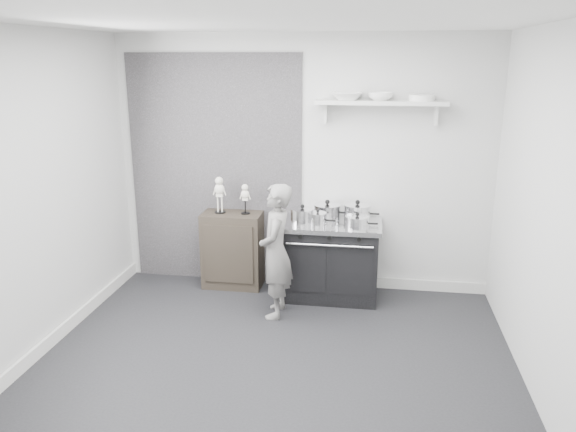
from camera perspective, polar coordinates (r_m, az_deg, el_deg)
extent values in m
plane|color=black|center=(4.80, -1.58, -14.95)|extent=(4.00, 4.00, 0.00)
cube|color=silver|center=(6.00, 1.41, 5.25)|extent=(4.00, 0.02, 2.70)
cube|color=silver|center=(2.62, -8.98, -9.40)|extent=(4.00, 0.02, 2.70)
cube|color=silver|center=(5.02, -24.79, 1.65)|extent=(0.02, 3.60, 2.70)
cube|color=silver|center=(4.38, 24.97, -0.30)|extent=(0.02, 3.60, 2.70)
cube|color=silver|center=(4.12, -1.89, 19.24)|extent=(4.00, 3.60, 0.02)
cube|color=black|center=(6.20, -7.38, 4.53)|extent=(1.90, 0.02, 2.50)
cube|color=silver|center=(6.31, 10.41, -6.72)|extent=(2.00, 0.03, 0.12)
cube|color=silver|center=(5.44, -23.01, -11.62)|extent=(0.03, 3.60, 0.12)
cube|color=silver|center=(5.73, 9.39, 11.31)|extent=(1.30, 0.26, 0.04)
cube|color=silver|center=(5.84, 3.84, 10.38)|extent=(0.03, 0.12, 0.20)
cube|color=silver|center=(5.84, 14.81, 9.90)|extent=(0.03, 0.12, 0.20)
cube|color=black|center=(5.92, 4.41, -4.66)|extent=(0.96, 0.58, 0.77)
cube|color=silver|center=(5.79, 4.49, -0.88)|extent=(1.02, 0.61, 0.05)
cube|color=black|center=(5.66, 1.84, -5.38)|extent=(0.40, 0.02, 0.50)
cube|color=black|center=(5.63, 6.52, -5.61)|extent=(0.40, 0.02, 0.50)
cylinder|color=silver|center=(5.52, 4.21, -3.01)|extent=(0.86, 0.02, 0.02)
cylinder|color=black|center=(5.54, 1.27, -2.07)|extent=(0.04, 0.03, 0.04)
cylinder|color=black|center=(5.51, 4.24, -2.21)|extent=(0.04, 0.03, 0.04)
cylinder|color=black|center=(5.50, 7.23, -2.34)|extent=(0.04, 0.03, 0.04)
cube|color=black|center=(6.20, -5.62, -3.42)|extent=(0.64, 0.37, 0.83)
imported|color=slate|center=(5.39, -1.24, -3.60)|extent=(0.33, 0.49, 1.32)
cylinder|color=silver|center=(5.69, 1.46, -0.11)|extent=(0.24, 0.24, 0.15)
cylinder|color=silver|center=(5.66, 1.47, 0.69)|extent=(0.25, 0.25, 0.01)
sphere|color=black|center=(5.66, 1.47, 0.97)|extent=(0.04, 0.04, 0.04)
cylinder|color=black|center=(5.67, 3.06, -0.18)|extent=(0.10, 0.02, 0.02)
cylinder|color=silver|center=(5.91, 4.00, 0.41)|extent=(0.28, 0.28, 0.14)
cylinder|color=silver|center=(5.89, 4.02, 1.12)|extent=(0.29, 0.29, 0.01)
sphere|color=black|center=(5.88, 4.02, 1.43)|extent=(0.05, 0.05, 0.05)
cylinder|color=black|center=(5.90, 5.76, 0.34)|extent=(0.10, 0.02, 0.02)
cylinder|color=silver|center=(5.86, 7.05, 0.29)|extent=(0.27, 0.27, 0.15)
cylinder|color=silver|center=(5.84, 7.08, 1.09)|extent=(0.28, 0.28, 0.01)
sphere|color=black|center=(5.83, 7.09, 1.40)|extent=(0.05, 0.05, 0.05)
cylinder|color=black|center=(5.86, 8.78, 0.22)|extent=(0.10, 0.02, 0.02)
cylinder|color=silver|center=(5.60, 7.03, -0.71)|extent=(0.23, 0.23, 0.11)
cylinder|color=silver|center=(5.58, 7.05, -0.10)|extent=(0.24, 0.24, 0.01)
sphere|color=black|center=(5.57, 7.06, 0.18)|extent=(0.04, 0.04, 0.04)
cylinder|color=black|center=(5.59, 8.61, -0.77)|extent=(0.10, 0.02, 0.02)
cylinder|color=silver|center=(5.64, 3.03, -0.41)|extent=(0.17, 0.17, 0.12)
cylinder|color=silver|center=(5.62, 3.04, 0.27)|extent=(0.18, 0.18, 0.01)
sphere|color=black|center=(5.61, 3.05, 0.50)|extent=(0.03, 0.03, 0.03)
cylinder|color=black|center=(5.63, 4.31, -0.46)|extent=(0.10, 0.02, 0.02)
imported|color=white|center=(5.74, 6.00, 12.03)|extent=(0.32, 0.32, 0.08)
imported|color=white|center=(5.73, 9.36, 11.90)|extent=(0.25, 0.25, 0.08)
cylinder|color=white|center=(5.75, 13.41, 11.61)|extent=(0.25, 0.25, 0.06)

